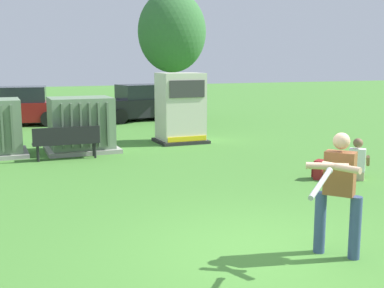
# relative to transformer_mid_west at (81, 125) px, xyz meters

# --- Properties ---
(ground_plane) EXTENTS (96.00, 96.00, 0.00)m
(ground_plane) POSITION_rel_transformer_mid_west_xyz_m (0.95, -9.04, -0.79)
(ground_plane) COLOR #478433
(transformer_mid_west) EXTENTS (2.10, 1.70, 1.62)m
(transformer_mid_west) POSITION_rel_transformer_mid_west_xyz_m (0.00, 0.00, 0.00)
(transformer_mid_west) COLOR #9E9B93
(transformer_mid_west) RESTS_ON ground
(generator_enclosure) EXTENTS (1.60, 1.40, 2.30)m
(generator_enclosure) POSITION_rel_transformer_mid_west_xyz_m (3.35, 0.45, 0.35)
(generator_enclosure) COLOR #262626
(generator_enclosure) RESTS_ON ground
(park_bench) EXTENTS (1.81, 0.44, 0.92)m
(park_bench) POSITION_rel_transformer_mid_west_xyz_m (-0.60, -1.12, -0.25)
(park_bench) COLOR black
(park_bench) RESTS_ON ground
(batter) EXTENTS (1.40, 1.23, 1.74)m
(batter) POSITION_rel_transformer_mid_west_xyz_m (1.84, -9.56, 0.19)
(batter) COLOR #384C75
(batter) RESTS_ON ground
(seated_spectator) EXTENTS (0.73, 0.75, 0.96)m
(seated_spectator) POSITION_rel_transformer_mid_west_xyz_m (5.27, -5.94, -0.41)
(seated_spectator) COLOR tan
(seated_spectator) RESTS_ON ground
(backpack) EXTENTS (0.38, 0.37, 0.44)m
(backpack) POSITION_rel_transformer_mid_west_xyz_m (4.45, -5.65, -0.57)
(backpack) COLOR maroon
(backpack) RESTS_ON ground
(tree_center_left) EXTENTS (3.00, 3.00, 5.73)m
(tree_center_left) POSITION_rel_transformer_mid_west_xyz_m (5.13, 6.16, 3.14)
(tree_center_left) COLOR #4C3828
(tree_center_left) RESTS_ON ground
(parked_car_leftmost) EXTENTS (4.40, 2.37, 1.62)m
(parked_car_leftmost) POSITION_rel_transformer_mid_west_xyz_m (-1.42, 7.23, -0.04)
(parked_car_leftmost) COLOR maroon
(parked_car_leftmost) RESTS_ON ground
(parked_car_left_of_center) EXTENTS (4.40, 2.35, 1.62)m
(parked_car_left_of_center) POSITION_rel_transformer_mid_west_xyz_m (3.90, 7.06, -0.04)
(parked_car_left_of_center) COLOR black
(parked_car_left_of_center) RESTS_ON ground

